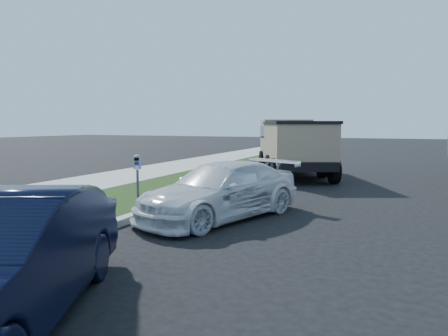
% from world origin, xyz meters
% --- Properties ---
extents(ground, '(120.00, 120.00, 0.00)m').
position_xyz_m(ground, '(0.00, 0.00, 0.00)').
color(ground, black).
rests_on(ground, ground).
extents(streetside, '(6.12, 50.00, 0.15)m').
position_xyz_m(streetside, '(-5.57, 2.00, 0.07)').
color(streetside, '#999991').
rests_on(streetside, ground).
extents(parking_meter, '(0.21, 0.18, 1.31)m').
position_xyz_m(parking_meter, '(-2.89, -0.79, 1.07)').
color(parking_meter, '#3F4247').
rests_on(parking_meter, ground).
extents(white_wagon, '(3.18, 4.73, 1.27)m').
position_xyz_m(white_wagon, '(-0.87, -0.29, 0.64)').
color(white_wagon, white).
rests_on(white_wagon, ground).
extents(dump_truck, '(4.49, 6.44, 2.38)m').
position_xyz_m(dump_truck, '(-1.25, 8.06, 1.34)').
color(dump_truck, black).
rests_on(dump_truck, ground).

